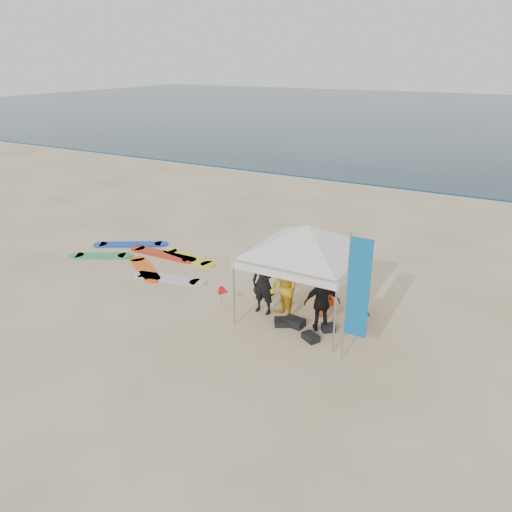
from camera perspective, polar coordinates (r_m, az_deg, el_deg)
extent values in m
plane|color=beige|center=(14.17, -6.08, -7.76)|extent=(120.00, 120.00, 0.00)
cube|color=#0C2633|center=(70.69, 23.85, 14.47)|extent=(160.00, 84.00, 0.08)
cube|color=silver|center=(29.92, 14.37, 7.71)|extent=(160.00, 1.20, 0.01)
imported|color=black|center=(14.30, 0.91, -2.95)|extent=(0.71, 0.47, 1.95)
imported|color=gold|center=(14.00, 3.18, -3.80)|extent=(1.13, 1.08, 1.84)
imported|color=red|center=(14.33, 7.75, -3.50)|extent=(1.28, 1.28, 1.78)
imported|color=black|center=(13.55, 7.56, -5.30)|extent=(1.04, 0.87, 1.67)
imported|color=orange|center=(14.97, 7.92, -2.63)|extent=(0.95, 0.82, 1.65)
imported|color=red|center=(14.13, 12.08, -5.93)|extent=(0.65, 0.98, 1.01)
cylinder|color=#A5A5A8|center=(16.00, 2.91, -0.19)|extent=(0.05, 0.05, 1.95)
cylinder|color=#A5A5A8|center=(15.06, 12.94, -2.22)|extent=(0.05, 0.05, 1.95)
cylinder|color=#A5A5A8|center=(13.66, -2.56, -4.22)|extent=(0.05, 0.05, 1.95)
cylinder|color=#A5A5A8|center=(12.54, 9.00, -7.03)|extent=(0.05, 0.05, 1.95)
cube|color=white|center=(12.66, 3.03, -2.16)|extent=(3.02, 0.02, 0.24)
cube|color=white|center=(15.16, 7.93, 1.80)|extent=(3.02, 0.02, 0.24)
cube|color=white|center=(14.48, 0.41, 1.04)|extent=(0.02, 3.02, 0.24)
cube|color=white|center=(13.43, 11.42, -1.14)|extent=(0.02, 3.02, 0.24)
pyramid|color=white|center=(13.58, 5.84, 3.52)|extent=(4.13, 4.13, 0.78)
cylinder|color=#A5A5A8|center=(11.97, 10.24, -4.85)|extent=(0.04, 0.04, 3.33)
cube|color=#0A60AD|center=(11.75, 11.64, -3.68)|extent=(0.52, 0.03, 2.48)
cylinder|color=#A5A5A8|center=(15.00, -3.99, -4.62)|extent=(0.02, 0.02, 0.60)
cone|color=red|center=(14.85, -3.62, -4.04)|extent=(0.28, 0.28, 0.28)
cube|color=black|center=(14.01, 4.39, -7.55)|extent=(0.60, 0.43, 0.22)
cube|color=black|center=(13.40, 6.27, -9.20)|extent=(0.55, 0.49, 0.18)
cube|color=black|center=(14.06, 3.14, -7.54)|extent=(0.63, 0.59, 0.16)
cube|color=black|center=(13.86, 8.28, -8.13)|extent=(0.44, 0.43, 0.20)
cube|color=beige|center=(17.01, -9.96, -2.58)|extent=(2.16, 0.95, 0.07)
cube|color=red|center=(19.12, -10.59, 0.20)|extent=(2.45, 0.55, 0.07)
cube|color=#F35A14|center=(17.95, -12.61, -1.44)|extent=(1.93, 1.53, 0.07)
cube|color=yellow|center=(18.64, -7.73, -0.20)|extent=(2.10, 0.90, 0.07)
cube|color=#2BA057|center=(19.54, -17.31, 0.02)|extent=(1.85, 1.35, 0.07)
cube|color=#153BBA|center=(20.40, -14.12, 1.29)|extent=(2.34, 1.69, 0.07)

